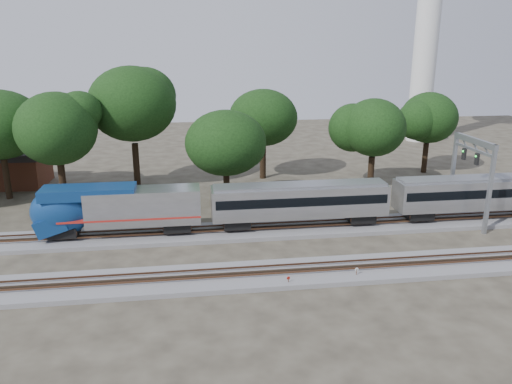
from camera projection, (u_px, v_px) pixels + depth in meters
ground at (234, 258)px, 44.09m from camera, size 160.00×160.00×0.00m
track_far at (228, 232)px, 49.72m from camera, size 160.00×5.00×0.73m
track_near at (239, 277)px, 40.24m from camera, size 160.00×5.00×0.73m
train at (479, 192)px, 52.35m from camera, size 91.77×3.17×4.67m
switch_stand_red at (288, 280)px, 38.82m from camera, size 0.28×0.11×0.89m
switch_stand_white at (357, 272)px, 40.07m from camera, size 0.32×0.10×1.01m
switch_lever at (316, 279)px, 39.87m from camera, size 0.56×0.41×0.30m
signal_gantry at (472, 162)px, 51.23m from camera, size 0.63×7.42×9.03m
brick_building at (8, 168)px, 66.11m from camera, size 10.05×7.34×4.67m
tree_2 at (56, 129)px, 56.60m from camera, size 9.08×9.08×12.81m
tree_3 at (132, 104)px, 62.54m from camera, size 11.10×11.10×15.64m
tree_4 at (226, 143)px, 56.50m from camera, size 7.51×7.51×10.59m
tree_5 at (263, 118)px, 67.86m from camera, size 8.63×8.63×12.17m
tree_6 at (374, 128)px, 62.28m from camera, size 8.26×8.26×11.65m
tree_7 at (429, 118)px, 71.03m from camera, size 8.17×8.17×11.52m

